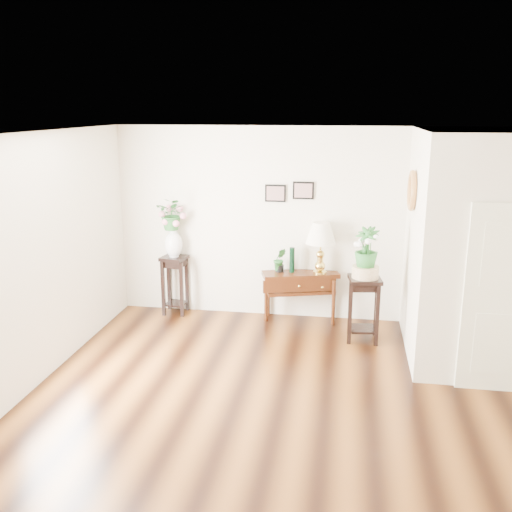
% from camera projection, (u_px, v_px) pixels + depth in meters
% --- Properties ---
extents(floor, '(6.00, 5.50, 0.02)m').
position_uv_depth(floor, '(302.00, 409.00, 5.94)').
color(floor, brown).
rests_on(floor, ground).
extents(ceiling, '(6.00, 5.50, 0.02)m').
position_uv_depth(ceiling, '(308.00, 135.00, 5.23)').
color(ceiling, white).
rests_on(ceiling, ground).
extents(wall_back, '(6.00, 0.02, 2.80)m').
position_uv_depth(wall_back, '(320.00, 225.00, 8.21)').
color(wall_back, beige).
rests_on(wall_back, ground).
extents(wall_front, '(6.00, 0.02, 2.80)m').
position_uv_depth(wall_front, '(264.00, 436.00, 2.96)').
color(wall_front, beige).
rests_on(wall_front, ground).
extents(wall_left, '(0.02, 5.50, 2.80)m').
position_uv_depth(wall_left, '(23.00, 268.00, 6.05)').
color(wall_left, beige).
rests_on(wall_left, ground).
extents(partition, '(1.80, 1.95, 2.80)m').
position_uv_depth(partition, '(488.00, 247.00, 6.95)').
color(partition, beige).
rests_on(partition, floor).
extents(door, '(0.90, 0.05, 2.10)m').
position_uv_depth(door, '(506.00, 300.00, 6.08)').
color(door, silver).
rests_on(door, floor).
extents(art_print_left, '(0.30, 0.02, 0.25)m').
position_uv_depth(art_print_left, '(275.00, 193.00, 8.17)').
color(art_print_left, black).
rests_on(art_print_left, wall_back).
extents(art_print_right, '(0.30, 0.02, 0.25)m').
position_uv_depth(art_print_right, '(303.00, 190.00, 8.10)').
color(art_print_right, black).
rests_on(art_print_right, wall_back).
extents(wall_ornament, '(0.07, 0.51, 0.51)m').
position_uv_depth(wall_ornament, '(412.00, 190.00, 7.05)').
color(wall_ornament, '#AC733B').
rests_on(wall_ornament, partition).
extents(console_table, '(1.15, 0.66, 0.73)m').
position_uv_depth(console_table, '(300.00, 296.00, 8.34)').
color(console_table, '#3C200B').
rests_on(console_table, floor).
extents(table_lamp, '(0.53, 0.53, 0.76)m').
position_uv_depth(table_lamp, '(320.00, 250.00, 8.11)').
color(table_lamp, '#DABB55').
rests_on(table_lamp, console_table).
extents(green_vase, '(0.09, 0.09, 0.37)m').
position_uv_depth(green_vase, '(292.00, 261.00, 8.22)').
color(green_vase, black).
rests_on(green_vase, console_table).
extents(potted_plant, '(0.22, 0.19, 0.33)m').
position_uv_depth(potted_plant, '(280.00, 261.00, 8.25)').
color(potted_plant, '#246628').
rests_on(potted_plant, console_table).
extents(plant_stand_a, '(0.40, 0.40, 0.89)m').
position_uv_depth(plant_stand_a, '(175.00, 285.00, 8.61)').
color(plant_stand_a, black).
rests_on(plant_stand_a, floor).
extents(porcelain_vase, '(0.34, 0.34, 0.46)m').
position_uv_depth(porcelain_vase, '(173.00, 242.00, 8.44)').
color(porcelain_vase, silver).
rests_on(porcelain_vase, plant_stand_a).
extents(lily_arrangement, '(0.50, 0.46, 0.48)m').
position_uv_depth(lily_arrangement, '(172.00, 214.00, 8.34)').
color(lily_arrangement, '#246628').
rests_on(lily_arrangement, porcelain_vase).
extents(plant_stand_b, '(0.46, 0.46, 0.87)m').
position_uv_depth(plant_stand_b, '(363.00, 309.00, 7.61)').
color(plant_stand_b, black).
rests_on(plant_stand_b, floor).
extents(ceramic_bowl, '(0.35, 0.35, 0.16)m').
position_uv_depth(ceramic_bowl, '(365.00, 272.00, 7.48)').
color(ceramic_bowl, beige).
rests_on(ceramic_bowl, plant_stand_b).
extents(narcissus, '(0.41, 0.41, 0.56)m').
position_uv_depth(narcissus, '(367.00, 248.00, 7.40)').
color(narcissus, '#246628').
rests_on(narcissus, ceramic_bowl).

